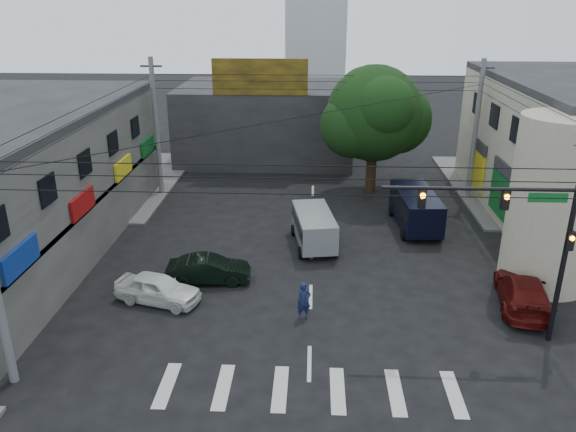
# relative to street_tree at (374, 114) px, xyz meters

# --- Properties ---
(ground) EXTENTS (160.00, 160.00, 0.00)m
(ground) POSITION_rel_street_tree_xyz_m (-4.00, -17.00, -5.47)
(ground) COLOR black
(ground) RESTS_ON ground
(sidewalk_far_left) EXTENTS (16.00, 16.00, 0.15)m
(sidewalk_far_left) POSITION_rel_street_tree_xyz_m (-22.00, 1.00, -5.40)
(sidewalk_far_left) COLOR #514F4C
(sidewalk_far_left) RESTS_ON ground
(sidewalk_far_right) EXTENTS (16.00, 16.00, 0.15)m
(sidewalk_far_right) POSITION_rel_street_tree_xyz_m (14.00, 1.00, -5.40)
(sidewalk_far_right) COLOR #514F4C
(sidewalk_far_right) RESTS_ON ground
(corner_column) EXTENTS (4.00, 4.00, 8.00)m
(corner_column) POSITION_rel_street_tree_xyz_m (7.00, -13.00, -1.47)
(corner_column) COLOR gray
(corner_column) RESTS_ON ground
(building_far) EXTENTS (14.00, 10.00, 6.00)m
(building_far) POSITION_rel_street_tree_xyz_m (-8.00, 9.00, -2.47)
(building_far) COLOR #232326
(building_far) RESTS_ON ground
(billboard) EXTENTS (7.00, 0.30, 2.60)m
(billboard) POSITION_rel_street_tree_xyz_m (-8.00, 4.10, 1.83)
(billboard) COLOR olive
(billboard) RESTS_ON building_far
(street_tree) EXTENTS (6.40, 6.40, 8.70)m
(street_tree) POSITION_rel_street_tree_xyz_m (0.00, 0.00, 0.00)
(street_tree) COLOR black
(street_tree) RESTS_ON ground
(traffic_gantry) EXTENTS (7.10, 0.35, 7.20)m
(traffic_gantry) POSITION_rel_street_tree_xyz_m (3.82, -18.00, -0.64)
(traffic_gantry) COLOR black
(traffic_gantry) RESTS_ON ground
(utility_pole_far_left) EXTENTS (0.32, 0.32, 9.20)m
(utility_pole_far_left) POSITION_rel_street_tree_xyz_m (-14.50, -1.00, -0.87)
(utility_pole_far_left) COLOR #59595B
(utility_pole_far_left) RESTS_ON ground
(utility_pole_far_right) EXTENTS (0.32, 0.32, 9.20)m
(utility_pole_far_right) POSITION_rel_street_tree_xyz_m (6.50, -1.00, -0.87)
(utility_pole_far_right) COLOR #59595B
(utility_pole_far_right) RESTS_ON ground
(dark_sedan) EXTENTS (2.00, 4.15, 1.30)m
(dark_sedan) POSITION_rel_street_tree_xyz_m (-8.88, -13.78, -4.82)
(dark_sedan) COLOR black
(dark_sedan) RESTS_ON ground
(white_compact) EXTENTS (3.59, 4.69, 1.32)m
(white_compact) POSITION_rel_street_tree_xyz_m (-10.81, -15.76, -4.81)
(white_compact) COLOR silver
(white_compact) RESTS_ON ground
(maroon_sedan) EXTENTS (3.76, 5.65, 1.43)m
(maroon_sedan) POSITION_rel_street_tree_xyz_m (5.30, -15.35, -4.76)
(maroon_sedan) COLOR #4E0C0B
(maroon_sedan) RESTS_ON ground
(silver_minivan) EXTENTS (5.04, 3.28, 1.91)m
(silver_minivan) POSITION_rel_street_tree_xyz_m (-3.89, -9.34, -4.52)
(silver_minivan) COLOR gray
(silver_minivan) RESTS_ON ground
(navy_van) EXTENTS (5.67, 2.73, 2.17)m
(navy_van) POSITION_rel_street_tree_xyz_m (2.04, -6.43, -4.39)
(navy_van) COLOR black
(navy_van) RESTS_ON ground
(traffic_officer) EXTENTS (0.82, 0.72, 1.66)m
(traffic_officer) POSITION_rel_street_tree_xyz_m (-4.28, -16.84, -4.65)
(traffic_officer) COLOR #131B43
(traffic_officer) RESTS_ON ground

